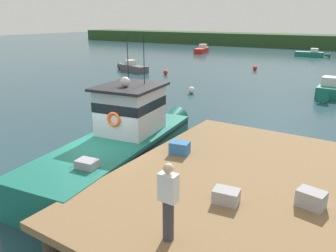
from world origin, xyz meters
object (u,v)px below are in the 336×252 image
crate_single_by_cleat (311,199)px  moored_boat_far_right (202,50)px  main_fishing_boat (123,141)px  mooring_buoy_inshore (191,90)px  moored_boat_near_channel (312,54)px  crate_stack_near_edge (180,148)px  moored_boat_outer_mooring (132,67)px  mooring_buoy_spare_mooring (166,72)px  mooring_buoy_channel_marker (255,68)px  crate_stack_mid_dock (226,196)px  deckhand_by_the_boat (168,201)px  moored_boat_mid_harbor (331,89)px

crate_single_by_cleat → moored_boat_far_right: crate_single_by_cleat is taller
main_fishing_boat → mooring_buoy_inshore: size_ratio=19.23×
moored_boat_near_channel → mooring_buoy_inshore: bearing=-94.8°
crate_stack_near_edge → mooring_buoy_inshore: size_ratio=1.16×
crate_stack_near_edge → moored_boat_outer_mooring: 25.92m
mooring_buoy_inshore → mooring_buoy_spare_mooring: 9.05m
main_fishing_boat → moored_boat_outer_mooring: (-14.71, 18.99, -0.61)m
main_fishing_boat → crate_stack_near_edge: main_fishing_boat is taller
main_fishing_boat → mooring_buoy_channel_marker: main_fishing_boat is taller
main_fishing_boat → mooring_buoy_spare_mooring: (-10.51, 19.02, -0.79)m
crate_stack_mid_dock → mooring_buoy_channel_marker: size_ratio=1.26×
deckhand_by_the_boat → mooring_buoy_channel_marker: size_ratio=3.42×
mooring_buoy_inshore → mooring_buoy_spare_mooring: mooring_buoy_inshore is taller
crate_stack_near_edge → deckhand_by_the_boat: (2.05, -3.88, 0.66)m
crate_stack_mid_dock → crate_single_by_cleat: (1.72, 0.88, 0.04)m
crate_single_by_cleat → crate_stack_mid_dock: bearing=-152.9°
crate_stack_mid_dock → crate_single_by_cleat: crate_single_by_cleat is taller
deckhand_by_the_boat → crate_stack_near_edge: bearing=117.8°
moored_boat_far_right → moored_boat_mid_harbor: size_ratio=0.98×
moored_boat_near_channel → mooring_buoy_channel_marker: size_ratio=10.08×
moored_boat_mid_harbor → moored_boat_outer_mooring: 19.51m
crate_stack_mid_dock → deckhand_by_the_boat: (-0.41, -1.90, 0.69)m
crate_stack_near_edge → moored_boat_far_right: bearing=116.2°
moored_boat_far_right → mooring_buoy_channel_marker: size_ratio=11.37×
main_fishing_boat → deckhand_by_the_boat: main_fishing_boat is taller
mooring_buoy_channel_marker → mooring_buoy_inshore: 14.01m
deckhand_by_the_boat → mooring_buoy_inshore: bearing=117.4°
moored_boat_far_right → moored_boat_outer_mooring: moored_boat_far_right is taller
moored_boat_near_channel → mooring_buoy_spare_mooring: 26.74m
crate_stack_near_edge → moored_boat_mid_harbor: 18.01m
crate_single_by_cleat → moored_boat_mid_harbor: (-2.03, 18.95, -0.92)m
mooring_buoy_channel_marker → mooring_buoy_spare_mooring: size_ratio=1.08×
crate_stack_mid_dock → moored_boat_far_right: size_ratio=0.11×
moored_boat_outer_mooring → mooring_buoy_spare_mooring: (4.20, 0.04, -0.17)m
mooring_buoy_inshore → mooring_buoy_spare_mooring: (-6.45, 6.36, -0.04)m
mooring_buoy_channel_marker → mooring_buoy_inshore: mooring_buoy_inshore is taller
mooring_buoy_spare_mooring → moored_boat_mid_harbor: bearing=-5.4°
crate_single_by_cleat → crate_stack_near_edge: size_ratio=1.00×
moored_boat_far_right → mooring_buoy_inshore: 31.37m
main_fishing_boat → crate_single_by_cleat: (6.79, -1.36, 0.39)m
mooring_buoy_inshore → moored_boat_mid_harbor: bearing=29.2°
crate_stack_near_edge → deckhand_by_the_boat: size_ratio=0.37×
mooring_buoy_spare_mooring → moored_boat_outer_mooring: bearing=-179.5°
crate_stack_near_edge → moored_boat_far_right: (-20.24, 41.21, -0.93)m
moored_boat_mid_harbor → moored_boat_near_channel: moored_boat_mid_harbor is taller
moored_boat_mid_harbor → mooring_buoy_spare_mooring: moored_boat_mid_harbor is taller
moored_boat_far_right → crate_stack_mid_dock: bearing=-62.3°
moored_boat_mid_harbor → mooring_buoy_spare_mooring: bearing=174.6°
crate_stack_near_edge → moored_boat_outer_mooring: (-17.32, 19.25, -1.00)m
crate_stack_mid_dock → mooring_buoy_spare_mooring: 26.38m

